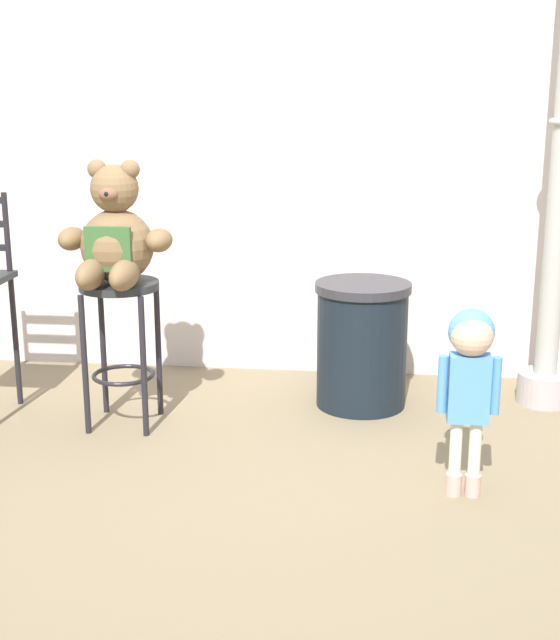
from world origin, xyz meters
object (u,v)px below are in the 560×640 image
object	(u,v)px
bar_stool_with_teddy	(121,322)
child_walking	(470,363)
trash_bin	(362,344)
teddy_bear	(115,238)
lamppost	(558,216)

from	to	relation	value
bar_stool_with_teddy	child_walking	distance (m)	1.88
trash_bin	bar_stool_with_teddy	bearing A→B (deg)	-161.01
bar_stool_with_teddy	child_walking	xyz separation A→B (m)	(1.75, -0.67, 0.05)
child_walking	trash_bin	world-z (taller)	child_walking
teddy_bear	child_walking	xyz separation A→B (m)	(1.75, -0.64, -0.40)
trash_bin	lamppost	xyz separation A→B (m)	(1.06, 0.15, 0.73)
teddy_bear	lamppost	xyz separation A→B (m)	(2.33, 0.62, 0.06)
bar_stool_with_teddy	lamppost	world-z (taller)	lamppost
lamppost	teddy_bear	bearing A→B (deg)	-165.15
bar_stool_with_teddy	teddy_bear	bearing A→B (deg)	-90.00
teddy_bear	bar_stool_with_teddy	bearing A→B (deg)	90.00
teddy_bear	lamppost	world-z (taller)	lamppost
teddy_bear	trash_bin	bearing A→B (deg)	20.19
bar_stool_with_teddy	child_walking	world-z (taller)	child_walking
trash_bin	lamppost	bearing A→B (deg)	8.08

